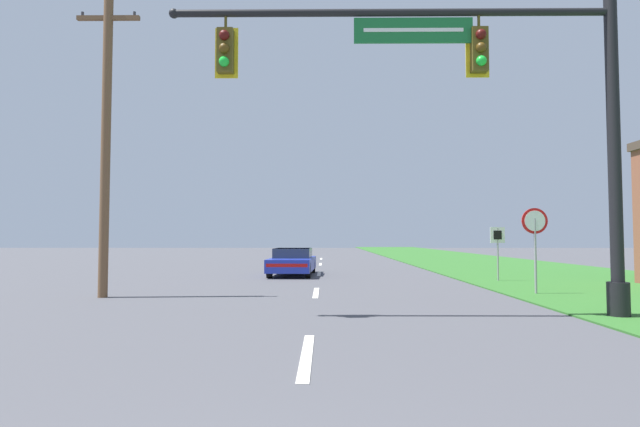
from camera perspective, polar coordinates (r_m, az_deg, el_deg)
The scene contains 7 objects.
grass_verge_right at distance 32.84m, azimuth 18.78°, elevation -5.50°, with size 10.00×110.00×0.04m.
road_center_line at distance 23.22m, azimuth -0.12°, elevation -6.88°, with size 0.16×34.80×0.01m.
signal_mast at distance 11.52m, azimuth 19.67°, elevation 11.66°, with size 9.73×0.47×7.36m.
car_ahead at distance 22.37m, azimuth -3.14°, elevation -5.50°, with size 2.00×4.65×1.19m.
stop_sign at distance 15.98m, azimuth 23.35°, elevation -1.86°, with size 0.76×0.07×2.50m.
route_sign_post at distance 20.23m, azimuth 19.63°, elevation -3.02°, with size 0.55×0.06×2.03m.
utility_pole_near at distance 15.57m, azimuth -23.27°, elevation 8.27°, with size 1.80×0.26×8.88m.
Camera 1 is at (0.25, -1.16, 1.67)m, focal length 28.00 mm.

